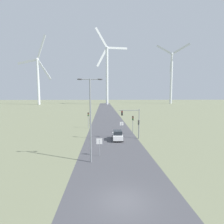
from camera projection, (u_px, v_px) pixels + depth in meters
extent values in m
plane|color=#757A5B|center=(123.00, 201.00, 13.89)|extent=(600.00, 600.00, 0.00)
cube|color=#47474C|center=(108.00, 119.00, 61.61)|extent=(10.00, 240.00, 0.01)
cylinder|color=gray|center=(91.00, 121.00, 21.43)|extent=(0.18, 0.18, 10.34)
cylinder|color=gray|center=(90.00, 79.00, 20.93)|extent=(2.43, 0.10, 0.10)
ellipsoid|color=#4C4C51|center=(80.00, 79.00, 20.87)|extent=(0.70, 0.32, 0.20)
ellipsoid|color=#4C4C51|center=(100.00, 79.00, 20.99)|extent=(0.70, 0.32, 0.20)
cylinder|color=gray|center=(99.00, 148.00, 24.00)|extent=(0.07, 0.07, 2.32)
cube|color=white|center=(99.00, 141.00, 23.90)|extent=(0.81, 0.01, 0.81)
cube|color=red|center=(99.00, 141.00, 23.91)|extent=(0.76, 0.02, 0.76)
cylinder|color=gray|center=(122.00, 127.00, 39.50)|extent=(0.07, 0.07, 2.20)
cube|color=white|center=(122.00, 124.00, 39.40)|extent=(0.81, 0.01, 0.81)
cube|color=red|center=(122.00, 124.00, 39.42)|extent=(0.76, 0.02, 0.76)
cylinder|color=gray|center=(91.00, 129.00, 33.74)|extent=(0.11, 0.11, 3.80)
cube|color=black|center=(90.00, 121.00, 33.60)|extent=(0.28, 0.24, 0.90)
sphere|color=red|center=(90.00, 120.00, 33.44)|extent=(0.16, 0.16, 0.16)
sphere|color=gold|center=(90.00, 121.00, 33.47)|extent=(0.16, 0.16, 0.16)
sphere|color=green|center=(90.00, 123.00, 33.49)|extent=(0.16, 0.16, 0.16)
cylinder|color=gray|center=(139.00, 129.00, 33.77)|extent=(0.11, 0.11, 3.59)
cube|color=black|center=(139.00, 122.00, 33.64)|extent=(0.28, 0.24, 0.90)
sphere|color=red|center=(139.00, 121.00, 33.48)|extent=(0.16, 0.16, 0.16)
sphere|color=gold|center=(139.00, 123.00, 33.50)|extent=(0.16, 0.16, 0.16)
sphere|color=green|center=(139.00, 124.00, 33.53)|extent=(0.16, 0.16, 0.16)
cylinder|color=gray|center=(88.00, 120.00, 44.10)|extent=(0.11, 0.11, 4.02)
cube|color=black|center=(88.00, 114.00, 43.95)|extent=(0.28, 0.24, 0.90)
sphere|color=red|center=(88.00, 113.00, 43.79)|extent=(0.16, 0.16, 0.16)
sphere|color=gold|center=(88.00, 114.00, 43.81)|extent=(0.16, 0.16, 0.16)
sphere|color=green|center=(88.00, 115.00, 43.84)|extent=(0.16, 0.16, 0.16)
cylinder|color=gray|center=(133.00, 125.00, 37.34)|extent=(0.11, 0.11, 3.94)
cube|color=black|center=(133.00, 118.00, 37.19)|extent=(0.28, 0.24, 0.90)
sphere|color=red|center=(133.00, 117.00, 37.03)|extent=(0.16, 0.16, 0.16)
sphere|color=gold|center=(133.00, 118.00, 37.06)|extent=(0.16, 0.16, 0.16)
sphere|color=green|center=(133.00, 120.00, 37.08)|extent=(0.16, 0.16, 0.16)
cylinder|color=gray|center=(139.00, 124.00, 33.45)|extent=(0.14, 0.14, 5.78)
cylinder|color=gray|center=(129.00, 110.00, 33.10)|extent=(3.88, 0.12, 0.12)
cube|color=black|center=(122.00, 113.00, 33.09)|extent=(0.28, 0.24, 0.90)
sphere|color=red|center=(122.00, 112.00, 32.93)|extent=(0.18, 0.18, 0.18)
cube|color=white|center=(118.00, 136.00, 32.64)|extent=(1.88, 4.14, 0.80)
cube|color=#1E2328|center=(118.00, 132.00, 32.42)|extent=(1.60, 2.13, 0.70)
cylinder|color=black|center=(113.00, 137.00, 33.90)|extent=(0.22, 0.66, 0.66)
cylinder|color=black|center=(121.00, 137.00, 33.99)|extent=(0.22, 0.66, 0.66)
cylinder|color=black|center=(114.00, 140.00, 31.38)|extent=(0.22, 0.66, 0.66)
cylinder|color=black|center=(123.00, 140.00, 31.46)|extent=(0.22, 0.66, 0.66)
cylinder|color=silver|center=(38.00, 82.00, 152.82)|extent=(2.20, 2.20, 39.14)
sphere|color=silver|center=(37.00, 59.00, 150.93)|extent=(2.60, 2.60, 2.60)
cube|color=silver|center=(44.00, 70.00, 149.86)|extent=(13.15, 5.22, 18.01)
cube|color=silver|center=(41.00, 47.00, 148.62)|extent=(9.69, 3.96, 19.92)
cube|color=silver|center=(27.00, 62.00, 154.32)|extent=(19.95, 7.71, 4.03)
cylinder|color=silver|center=(107.00, 76.00, 157.10)|extent=(2.20, 2.20, 50.26)
sphere|color=silver|center=(107.00, 48.00, 154.67)|extent=(2.60, 2.60, 2.60)
cube|color=silver|center=(102.00, 57.00, 154.23)|extent=(10.07, 2.82, 17.01)
cube|color=silver|center=(118.00, 48.00, 157.34)|extent=(18.00, 4.68, 2.40)
cube|color=silver|center=(101.00, 37.00, 152.44)|extent=(11.02, 3.04, 16.51)
cylinder|color=silver|center=(171.00, 79.00, 173.21)|extent=(2.20, 2.20, 48.49)
sphere|color=silver|center=(172.00, 54.00, 170.87)|extent=(2.60, 2.60, 2.60)
cube|color=silver|center=(164.00, 50.00, 173.62)|extent=(13.84, 7.57, 10.82)
cube|color=silver|center=(171.00, 64.00, 171.95)|extent=(2.59, 1.68, 17.20)
cube|color=silver|center=(181.00, 49.00, 167.04)|extent=(14.47, 7.90, 9.41)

